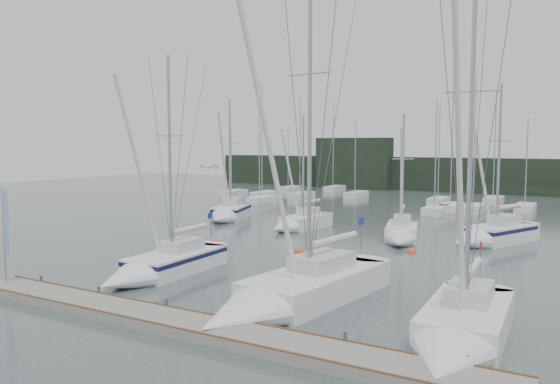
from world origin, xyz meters
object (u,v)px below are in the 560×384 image
at_px(sailboat_mid_a, 228,214).
at_px(dock_banner, 6,228).
at_px(sailboat_near_left, 156,268).
at_px(buoy_a, 298,252).
at_px(sailboat_near_center, 283,297).
at_px(sailboat_mid_b, 296,224).
at_px(buoy_c, 216,243).
at_px(sailboat_near_right, 458,335).
at_px(sailboat_mid_c, 401,235).
at_px(sailboat_mid_d, 488,236).
at_px(buoy_b, 412,252).

distance_m(sailboat_mid_a, dock_banner, 25.89).
xyz_separation_m(sailboat_near_left, buoy_a, (3.20, 9.96, -0.54)).
relative_size(sailboat_near_center, sailboat_mid_b, 1.71).
xyz_separation_m(buoy_a, buoy_c, (-6.61, -0.09, 0.00)).
bearing_deg(sailboat_near_left, sailboat_near_right, -10.69).
bearing_deg(sailboat_mid_b, buoy_c, -97.74).
height_order(sailboat_near_center, sailboat_mid_c, sailboat_near_center).
height_order(sailboat_near_center, sailboat_mid_d, sailboat_near_center).
xyz_separation_m(sailboat_near_left, dock_banner, (-4.26, -5.63, 2.58)).
bearing_deg(sailboat_near_center, sailboat_mid_a, 138.38).
height_order(sailboat_mid_d, buoy_b, sailboat_mid_d).
xyz_separation_m(sailboat_near_left, sailboat_mid_b, (-1.20, 17.92, -0.03)).
distance_m(sailboat_mid_b, buoy_a, 9.11).
relative_size(sailboat_near_center, buoy_c, 27.91).
distance_m(sailboat_near_center, sailboat_mid_d, 21.20).
height_order(sailboat_near_right, dock_banner, sailboat_near_right).
relative_size(buoy_a, buoy_c, 0.83).
height_order(sailboat_mid_a, buoy_a, sailboat_mid_a).
height_order(sailboat_near_right, buoy_b, sailboat_near_right).
bearing_deg(sailboat_near_center, sailboat_mid_b, 124.83).
height_order(sailboat_near_right, buoy_c, sailboat_near_right).
bearing_deg(sailboat_mid_a, sailboat_near_center, -68.15).
height_order(sailboat_near_left, sailboat_mid_d, sailboat_near_left).
height_order(buoy_c, dock_banner, dock_banner).
xyz_separation_m(sailboat_near_left, sailboat_near_right, (16.07, -2.42, -0.00)).
relative_size(sailboat_mid_c, dock_banner, 2.15).
bearing_deg(buoy_c, buoy_b, 15.31).
bearing_deg(sailboat_near_center, sailboat_mid_c, 100.04).
height_order(sailboat_mid_b, buoy_a, sailboat_mid_b).
bearing_deg(dock_banner, sailboat_near_center, 28.04).
xyz_separation_m(buoy_a, buoy_b, (6.55, 3.51, 0.00)).
bearing_deg(buoy_c, sailboat_near_center, -43.63).
xyz_separation_m(sailboat_near_center, sailboat_mid_d, (4.95, 20.61, 0.03)).
bearing_deg(sailboat_near_left, buoy_b, 51.99).
distance_m(sailboat_near_right, sailboat_mid_d, 21.58).
distance_m(sailboat_near_right, sailboat_mid_a, 33.67).
bearing_deg(sailboat_near_left, buoy_c, 106.91).
height_order(sailboat_mid_b, dock_banner, sailboat_mid_b).
distance_m(sailboat_near_right, sailboat_mid_c, 20.76).
xyz_separation_m(sailboat_mid_d, dock_banner, (-17.84, -24.64, 2.51)).
distance_m(sailboat_near_left, sailboat_mid_b, 17.96).
bearing_deg(sailboat_near_center, buoy_c, 144.46).
bearing_deg(sailboat_mid_d, sailboat_near_center, -79.67).
distance_m(sailboat_near_left, dock_banner, 7.51).
height_order(sailboat_mid_a, dock_banner, sailboat_mid_a).
height_order(buoy_b, dock_banner, dock_banner).
distance_m(sailboat_near_left, sailboat_mid_c, 18.53).
xyz_separation_m(sailboat_near_right, buoy_c, (-19.47, 12.29, -0.54)).
relative_size(sailboat_near_left, buoy_c, 20.55).
xyz_separation_m(buoy_b, dock_banner, (-14.01, -19.10, 3.12)).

